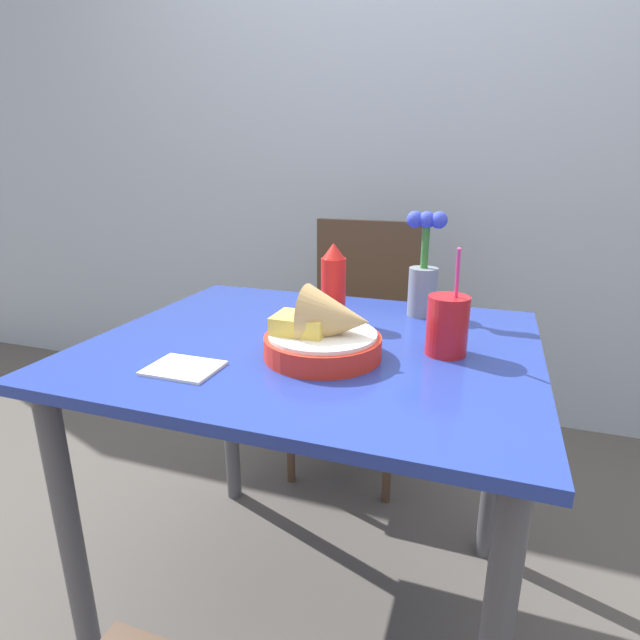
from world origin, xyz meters
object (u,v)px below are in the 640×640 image
at_px(ketchup_bottle, 334,285).
at_px(flower_vase, 424,274).
at_px(food_basket, 327,333).
at_px(chair_far_window, 360,325).
at_px(drink_cup, 447,327).

relative_size(ketchup_bottle, flower_vase, 0.74).
xyz_separation_m(food_basket, ketchup_bottle, (-0.06, 0.23, 0.04)).
height_order(chair_far_window, flower_vase, flower_vase).
bearing_deg(chair_far_window, ketchup_bottle, -81.89).
bearing_deg(chair_far_window, food_basket, -80.22).
relative_size(food_basket, ketchup_bottle, 1.21).
height_order(food_basket, flower_vase, flower_vase).
distance_m(chair_far_window, food_basket, 0.91).
height_order(chair_far_window, ketchup_bottle, ketchup_bottle).
xyz_separation_m(chair_far_window, ketchup_bottle, (0.09, -0.62, 0.31)).
bearing_deg(ketchup_bottle, food_basket, -75.89).
xyz_separation_m(food_basket, flower_vase, (0.14, 0.37, 0.06)).
xyz_separation_m(ketchup_bottle, drink_cup, (0.29, -0.13, -0.04)).
height_order(food_basket, ketchup_bottle, ketchup_bottle).
bearing_deg(food_basket, chair_far_window, 99.78).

